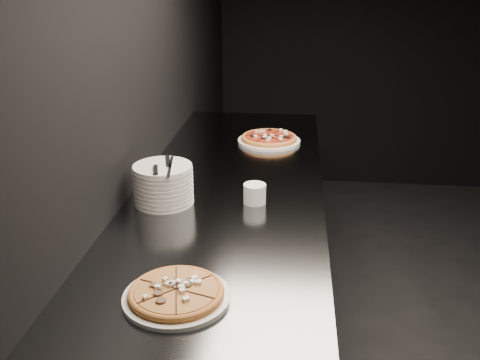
# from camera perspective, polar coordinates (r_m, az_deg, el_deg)

# --- Properties ---
(wall_left) EXTENTS (0.02, 5.00, 2.80)m
(wall_left) POSITION_cam_1_polar(r_m,az_deg,el_deg) (2.03, -12.06, 11.80)
(wall_left) COLOR black
(wall_left) RESTS_ON floor
(counter) EXTENTS (0.74, 2.44, 0.92)m
(counter) POSITION_cam_1_polar(r_m,az_deg,el_deg) (2.30, -1.21, -11.83)
(counter) COLOR #585B5F
(counter) RESTS_ON floor
(pizza_mushroom) EXTENTS (0.32, 0.32, 0.03)m
(pizza_mushroom) POSITION_cam_1_polar(r_m,az_deg,el_deg) (1.44, -6.79, -11.94)
(pizza_mushroom) COLOR silver
(pizza_mushroom) RESTS_ON counter
(pizza_tomato) EXTENTS (0.31, 0.31, 0.04)m
(pizza_tomato) POSITION_cam_1_polar(r_m,az_deg,el_deg) (2.68, 3.12, 4.42)
(pizza_tomato) COLOR silver
(pizza_tomato) RESTS_ON counter
(plate_stack) EXTENTS (0.22, 0.22, 0.15)m
(plate_stack) POSITION_cam_1_polar(r_m,az_deg,el_deg) (1.98, -8.18, -0.42)
(plate_stack) COLOR silver
(plate_stack) RESTS_ON counter
(cutlery) EXTENTS (0.07, 0.23, 0.01)m
(cutlery) POSITION_cam_1_polar(r_m,az_deg,el_deg) (1.94, -8.17, 1.46)
(cutlery) COLOR silver
(cutlery) RESTS_ON plate_stack
(ramekin) EXTENTS (0.08, 0.08, 0.07)m
(ramekin) POSITION_cam_1_polar(r_m,az_deg,el_deg) (1.97, 1.58, -1.40)
(ramekin) COLOR silver
(ramekin) RESTS_ON counter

